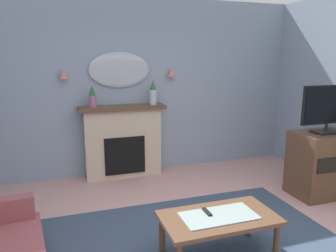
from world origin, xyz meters
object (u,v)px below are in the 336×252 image
object	(u,v)px
tv_cabinet	(321,164)
wall_sconce_right	(171,72)
tv_flatscreen	(329,108)
wall_mirror	(119,70)
mantel_vase_right	(153,93)
mantel_vase_left	(93,97)
coffee_table	(219,221)
wall_sconce_left	(63,74)
tv_remote	(207,212)
fireplace	(123,142)

from	to	relation	value
tv_cabinet	wall_sconce_right	bearing A→B (deg)	133.95
wall_sconce_right	tv_flatscreen	xyz separation A→B (m)	(1.64, -1.72, -0.41)
wall_mirror	tv_flatscreen	size ratio (longest dim) A/B	1.14
mantel_vase_right	wall_mirror	bearing A→B (deg)	161.22
mantel_vase_left	coffee_table	world-z (taller)	mantel_vase_left
tv_cabinet	wall_sconce_left	bearing A→B (deg)	153.03
wall_mirror	tv_remote	size ratio (longest dim) A/B	6.00
fireplace	wall_mirror	bearing A→B (deg)	90.00
wall_sconce_left	tv_remote	xyz separation A→B (m)	(1.21, -2.50, -1.21)
wall_sconce_right	tv_flatscreen	bearing A→B (deg)	-46.40
mantel_vase_left	wall_sconce_left	bearing A→B (deg)	163.30
fireplace	mantel_vase_right	bearing A→B (deg)	-3.24
fireplace	mantel_vase_right	size ratio (longest dim) A/B	3.42
mantel_vase_right	tv_cabinet	bearing A→B (deg)	-38.46
coffee_table	tv_cabinet	world-z (taller)	tv_cabinet
coffee_table	tv_flatscreen	xyz separation A→B (m)	(2.05, 0.87, 0.86)
fireplace	wall_sconce_right	bearing A→B (deg)	6.16
fireplace	coffee_table	xyz separation A→B (m)	(0.44, -2.49, -0.19)
wall_sconce_right	coffee_table	distance (m)	2.91
wall_sconce_right	tv_remote	bearing A→B (deg)	-101.20
fireplace	coffee_table	bearing A→B (deg)	-80.01
wall_sconce_left	wall_sconce_right	distance (m)	1.70
fireplace	wall_sconce_left	bearing A→B (deg)	173.84
mantel_vase_right	wall_mirror	size ratio (longest dim) A/B	0.41
wall_mirror	mantel_vase_right	bearing A→B (deg)	-18.78
wall_mirror	tv_remote	world-z (taller)	wall_mirror
tv_remote	mantel_vase_left	bearing A→B (deg)	108.69
tv_flatscreen	wall_mirror	bearing A→B (deg)	144.58
wall_sconce_right	coffee_table	world-z (taller)	wall_sconce_right
mantel_vase_right	wall_sconce_left	xyz separation A→B (m)	(-1.35, 0.12, 0.31)
fireplace	mantel_vase_left	distance (m)	0.87
fireplace	mantel_vase_left	size ratio (longest dim) A/B	4.03
wall_mirror	tv_cabinet	bearing A→B (deg)	-35.10
mantel_vase_left	wall_sconce_right	world-z (taller)	wall_sconce_right
wall_sconce_right	wall_mirror	bearing A→B (deg)	176.63
wall_mirror	tv_remote	xyz separation A→B (m)	(0.36, -2.55, -1.26)
coffee_table	tv_flatscreen	size ratio (longest dim) A/B	1.31
mantel_vase_left	wall_mirror	bearing A→B (deg)	20.70
wall_sconce_right	mantel_vase_right	bearing A→B (deg)	-161.08
wall_mirror	fireplace	bearing A→B (deg)	-90.00
mantel_vase_left	tv_flatscreen	size ratio (longest dim) A/B	0.40
mantel_vase_right	wall_mirror	world-z (taller)	wall_mirror
fireplace	coffee_table	world-z (taller)	fireplace
fireplace	tv_remote	world-z (taller)	fireplace
wall_mirror	wall_sconce_left	distance (m)	0.85
coffee_table	tv_remote	distance (m)	0.14
wall_sconce_right	tv_cabinet	distance (m)	2.65
fireplace	wall_sconce_left	distance (m)	1.38
tv_remote	fireplace	bearing A→B (deg)	98.39
wall_mirror	wall_sconce_right	xyz separation A→B (m)	(0.85, -0.05, -0.05)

